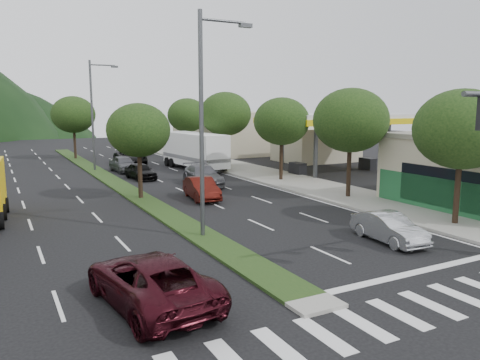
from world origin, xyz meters
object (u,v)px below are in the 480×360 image
streetlight_mid (94,110)px  sedan_silver (389,228)px  suv_maroon (151,280)px  tree_r_b (351,120)px  tree_r_c (282,121)px  car_queue_a (141,171)px  car_queue_d (130,157)px  motorhome (195,150)px  car_queue_b (203,175)px  tree_r_e (187,115)px  tree_med_far (73,115)px  tree_med_near (139,130)px  tree_r_d (225,114)px  tree_r_a (462,129)px  car_queue_c (201,188)px  streetlight_near (206,114)px  car_queue_e (124,164)px

streetlight_mid → sedan_silver: (6.75, -29.50, -4.94)m
suv_maroon → tree_r_b: bearing=-155.3°
tree_r_c → car_queue_a: bearing=147.1°
car_queue_d → motorhome: 7.83m
suv_maroon → car_queue_b: 21.70m
streetlight_mid → car_queue_d: 7.05m
tree_r_e → tree_med_far: 12.65m
tree_med_near → sedan_silver: size_ratio=1.55×
streetlight_mid → sedan_silver: size_ratio=2.57×
tree_r_c → streetlight_mid: streetlight_mid is taller
streetlight_mid → tree_r_d: bearing=-14.3°
tree_r_e → car_queue_d: 9.59m
motorhome → tree_r_a: bearing=-87.8°
tree_r_c → tree_r_e: tree_r_e is taller
tree_r_c → car_queue_a: (-9.63, 6.24, -4.07)m
sedan_silver → car_queue_c: (-3.47, 12.74, 0.06)m
tree_r_c → tree_r_d: (0.00, 10.00, 0.43)m
streetlight_mid → suv_maroon: (-4.51, -31.00, -4.81)m
tree_r_d → suv_maroon: (-16.30, -28.00, -4.41)m
car_queue_a → car_queue_d: bearing=73.7°
car_queue_a → car_queue_d: 10.17m
car_queue_c → streetlight_mid: bearing=108.4°
tree_r_b → tree_med_near: tree_r_b is taller
car_queue_d → streetlight_mid: bearing=-139.6°
streetlight_mid → suv_maroon: bearing=-98.3°
tree_med_near → sedan_silver: (6.96, -14.50, -3.79)m
car_queue_c → car_queue_d: (0.71, 20.00, 0.06)m
tree_r_c → streetlight_near: streetlight_near is taller
tree_r_b → tree_r_c: (0.00, 8.00, -0.29)m
tree_r_b → car_queue_b: 11.94m
tree_r_e → streetlight_mid: size_ratio=0.67×
streetlight_mid → car_queue_e: 5.54m
streetlight_mid → car_queue_d: size_ratio=1.83×
car_queue_a → tree_r_a: bearing=-72.5°
tree_med_near → car_queue_a: bearing=74.0°
car_queue_a → streetlight_near: bearing=-102.7°
tree_r_b → streetlight_near: streetlight_near is taller
car_queue_c → car_queue_e: bearing=102.1°
tree_r_b → streetlight_near: (-11.79, -4.00, 0.55)m
tree_r_d → car_queue_d: (-7.80, 6.24, -4.42)m
suv_maroon → car_queue_c: suv_maroon is taller
sedan_silver → car_queue_e: bearing=105.0°
car_queue_c → motorhome: size_ratio=0.47×
streetlight_near → car_queue_c: size_ratio=2.35×
streetlight_mid → suv_maroon: size_ratio=1.80×
tree_r_e → car_queue_a: 17.32m
car_queue_e → tree_r_b: bearing=-66.7°
car_queue_d → tree_r_b: bearing=-70.8°
car_queue_b → car_queue_d: bearing=102.5°
suv_maroon → car_queue_a: bearing=-112.2°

